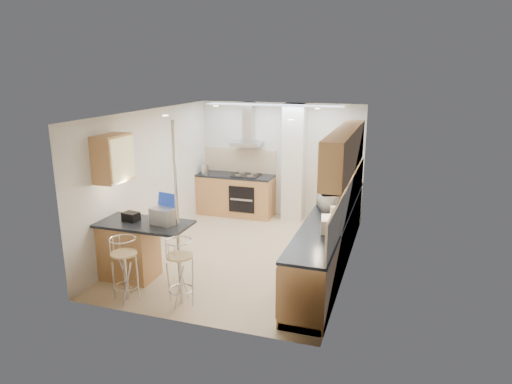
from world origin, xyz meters
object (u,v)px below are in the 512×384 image
(microwave, at_px, (330,201))
(laptop, at_px, (164,216))
(bread_bin, at_px, (332,225))
(bar_stool_near, at_px, (125,269))
(bar_stool_end, at_px, (180,272))

(microwave, bearing_deg, laptop, 104.48)
(bread_bin, bearing_deg, bar_stool_near, -165.11)
(bar_stool_near, relative_size, bar_stool_end, 0.98)
(bar_stool_end, distance_m, bread_bin, 2.25)
(laptop, bearing_deg, bar_stool_near, -98.99)
(laptop, height_order, bread_bin, laptop)
(microwave, distance_m, bread_bin, 1.10)
(microwave, height_order, bar_stool_near, microwave)
(laptop, bearing_deg, bread_bin, 23.64)
(bar_stool_near, xyz_separation_m, bar_stool_end, (0.80, 0.14, 0.01))
(laptop, distance_m, bar_stool_end, 0.97)
(bar_stool_end, bearing_deg, bread_bin, -34.51)
(bar_stool_near, height_order, bread_bin, bread_bin)
(bar_stool_near, bearing_deg, bread_bin, 30.49)
(laptop, relative_size, bread_bin, 0.94)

